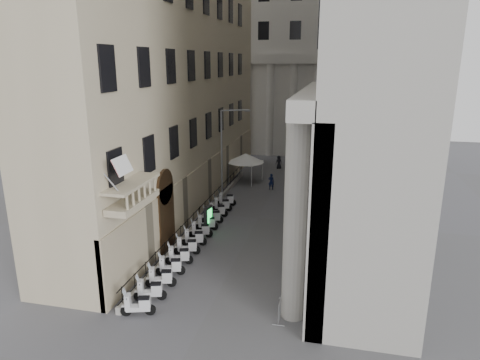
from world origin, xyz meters
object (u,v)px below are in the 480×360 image
at_px(info_kiosk, 208,218).
at_px(pedestrian_a, 271,182).
at_px(pedestrian_b, 300,177).
at_px(security_tent, 244,157).
at_px(street_lamp, 225,147).
at_px(scooter_0, 139,315).

xyz_separation_m(info_kiosk, pedestrian_a, (2.95, 11.61, -0.17)).
xyz_separation_m(pedestrian_a, pedestrian_b, (2.61, 2.49, -0.02)).
relative_size(security_tent, info_kiosk, 1.98).
bearing_deg(pedestrian_a, pedestrian_b, -134.26).
xyz_separation_m(security_tent, info_kiosk, (0.41, -14.15, -1.60)).
bearing_deg(street_lamp, security_tent, 62.64).
bearing_deg(street_lamp, pedestrian_b, 20.79).
bearing_deg(info_kiosk, street_lamp, 105.59).
xyz_separation_m(scooter_0, info_kiosk, (0.11, 11.53, 0.97)).
distance_m(security_tent, pedestrian_a, 4.56).
bearing_deg(pedestrian_b, street_lamp, 81.86).
relative_size(street_lamp, info_kiosk, 4.29).
relative_size(security_tent, pedestrian_a, 2.36).
distance_m(scooter_0, pedestrian_a, 23.35).
distance_m(info_kiosk, pedestrian_a, 11.98).
bearing_deg(street_lamp, pedestrian_a, 21.94).
bearing_deg(scooter_0, info_kiosk, -17.35).
relative_size(scooter_0, security_tent, 0.40).
xyz_separation_m(scooter_0, pedestrian_a, (3.05, 23.14, 0.80)).
distance_m(street_lamp, pedestrian_a, 6.72).
height_order(security_tent, pedestrian_a, security_tent).
distance_m(security_tent, street_lamp, 6.82).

